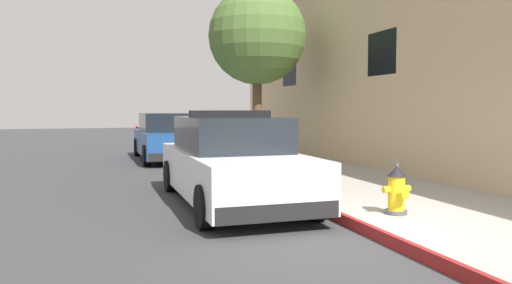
{
  "coord_description": "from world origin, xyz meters",
  "views": [
    {
      "loc": [
        -3.49,
        -5.52,
        1.71
      ],
      "look_at": [
        -0.24,
        4.54,
        1.0
      ],
      "focal_mm": 34.88,
      "sensor_mm": 36.0,
      "label": 1
    }
  ],
  "objects_px": {
    "parked_car_silver_ahead": "(168,138)",
    "fire_hydrant": "(397,191)",
    "police_cruiser": "(232,162)",
    "street_tree": "(257,36)"
  },
  "relations": [
    {
      "from": "police_cruiser",
      "to": "fire_hydrant",
      "type": "xyz_separation_m",
      "value": [
        1.87,
        -2.36,
        -0.23
      ]
    },
    {
      "from": "police_cruiser",
      "to": "parked_car_silver_ahead",
      "type": "relative_size",
      "value": 1.0
    },
    {
      "from": "police_cruiser",
      "to": "fire_hydrant",
      "type": "bearing_deg",
      "value": -51.59
    },
    {
      "from": "police_cruiser",
      "to": "street_tree",
      "type": "xyz_separation_m",
      "value": [
        2.41,
        5.92,
        3.16
      ]
    },
    {
      "from": "police_cruiser",
      "to": "fire_hydrant",
      "type": "distance_m",
      "value": 3.02
    },
    {
      "from": "police_cruiser",
      "to": "parked_car_silver_ahead",
      "type": "height_order",
      "value": "police_cruiser"
    },
    {
      "from": "parked_car_silver_ahead",
      "to": "fire_hydrant",
      "type": "distance_m",
      "value": 10.63
    },
    {
      "from": "parked_car_silver_ahead",
      "to": "fire_hydrant",
      "type": "height_order",
      "value": "parked_car_silver_ahead"
    },
    {
      "from": "parked_car_silver_ahead",
      "to": "fire_hydrant",
      "type": "xyz_separation_m",
      "value": [
        1.9,
        -10.46,
        -0.23
      ]
    },
    {
      "from": "police_cruiser",
      "to": "street_tree",
      "type": "bearing_deg",
      "value": 67.82
    }
  ]
}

